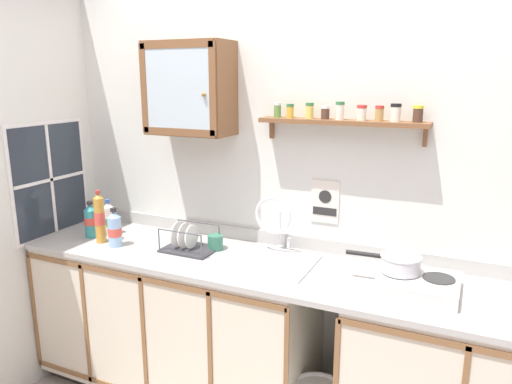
{
  "coord_description": "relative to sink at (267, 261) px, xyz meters",
  "views": [
    {
      "loc": [
        0.91,
        -1.96,
        1.92
      ],
      "look_at": [
        -0.17,
        0.4,
        1.3
      ],
      "focal_mm": 33.6,
      "sensor_mm": 36.0,
      "label": 1
    }
  ],
  "objects": [
    {
      "name": "bottle_juice_amber_3",
      "position": [
        -1.04,
        -0.14,
        0.15
      ],
      "size": [
        0.06,
        0.06,
        0.33
      ],
      "color": "gold",
      "rests_on": "countertop"
    },
    {
      "name": "bottle_opaque_white_0",
      "position": [
        -1.1,
        -0.0,
        0.1
      ],
      "size": [
        0.07,
        0.07,
        0.23
      ],
      "color": "white",
      "rests_on": "countertop"
    },
    {
      "name": "bottle_water_blue_2",
      "position": [
        -0.92,
        -0.16,
        0.1
      ],
      "size": [
        0.08,
        0.08,
        0.24
      ],
      "color": "#8CB7E0",
      "rests_on": "countertop"
    },
    {
      "name": "countertop",
      "position": [
        0.07,
        -0.04,
        -0.02
      ],
      "size": [
        3.01,
        0.66,
        0.03
      ],
      "primitive_type": "cube",
      "color": "#B2B2AD",
      "rests_on": "lower_cabinet_run"
    },
    {
      "name": "warning_sign",
      "position": [
        0.24,
        0.26,
        0.3
      ],
      "size": [
        0.16,
        0.01,
        0.25
      ],
      "color": "silver"
    },
    {
      "name": "sink",
      "position": [
        0.0,
        0.0,
        0.0
      ],
      "size": [
        0.53,
        0.46,
        0.45
      ],
      "color": "silver",
      "rests_on": "countertop"
    },
    {
      "name": "lower_cabinet_run",
      "position": [
        -0.59,
        -0.04,
        -0.48
      ],
      "size": [
        1.72,
        0.63,
        0.91
      ],
      "color": "black",
      "rests_on": "ground"
    },
    {
      "name": "spice_shelf",
      "position": [
        0.35,
        0.2,
        0.77
      ],
      "size": [
        0.89,
        0.14,
        0.22
      ],
      "color": "brown"
    },
    {
      "name": "wall_cabinet",
      "position": [
        -0.55,
        0.14,
        0.92
      ],
      "size": [
        0.5,
        0.28,
        0.53
      ],
      "color": "brown"
    },
    {
      "name": "dish_rack",
      "position": [
        -0.49,
        -0.04,
        0.04
      ],
      "size": [
        0.31,
        0.22,
        0.16
      ],
      "color": "#333338",
      "rests_on": "countertop"
    },
    {
      "name": "saucepan",
      "position": [
        0.71,
        -0.04,
        0.12
      ],
      "size": [
        0.36,
        0.19,
        0.08
      ],
      "color": "silver",
      "rests_on": "hot_plate_stove"
    },
    {
      "name": "bottle_detergent_teal_1",
      "position": [
        -1.17,
        -0.08,
        0.11
      ],
      "size": [
        0.08,
        0.08,
        0.23
      ],
      "color": "teal",
      "rests_on": "countertop"
    },
    {
      "name": "mug",
      "position": [
        -0.35,
        0.04,
        0.04
      ],
      "size": [
        0.1,
        0.11,
        0.09
      ],
      "color": "#337259",
      "rests_on": "countertop"
    },
    {
      "name": "backsplash",
      "position": [
        0.07,
        0.26,
        0.04
      ],
      "size": [
        3.01,
        0.02,
        0.08
      ],
      "primitive_type": "cube",
      "color": "#B2B2AD",
      "rests_on": "countertop"
    },
    {
      "name": "hot_plate_stove",
      "position": [
        0.8,
        -0.06,
        0.04
      ],
      "size": [
        0.37,
        0.33,
        0.08
      ],
      "color": "silver",
      "rests_on": "countertop"
    },
    {
      "name": "window",
      "position": [
        -1.45,
        -0.13,
        0.35
      ],
      "size": [
        0.03,
        0.59,
        0.73
      ],
      "color": "#262D38"
    },
    {
      "name": "back_wall",
      "position": [
        0.07,
        0.29,
        0.36
      ],
      "size": [
        3.65,
        0.07,
        2.57
      ],
      "color": "silver",
      "rests_on": "ground"
    }
  ]
}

